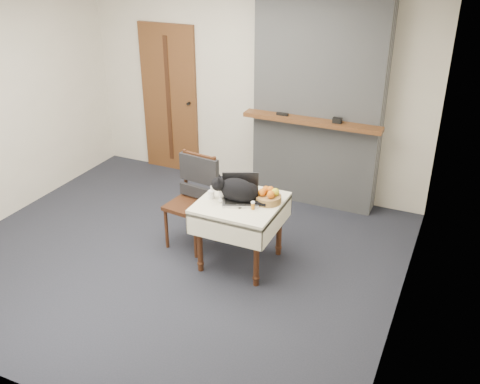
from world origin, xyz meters
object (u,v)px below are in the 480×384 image
Objects in this scene: laptop at (240,194)px; pill_bottle at (253,205)px; side_table at (240,211)px; chair at (195,188)px; fruit_basket at (268,196)px; cream_jar at (211,194)px; cat at (238,190)px; door at (170,100)px.

pill_bottle is (0.19, -0.13, -0.02)m from laptop.
chair is (-0.61, 0.20, 0.05)m from side_table.
laptop is 0.23m from pill_bottle.
fruit_basket is 0.26× the size of chair.
cream_jar is at bearing 172.56° from laptop.
chair reaches higher than side_table.
side_table is at bearing 0.46° from cat.
laptop is (1.85, -1.76, -0.23)m from door.
cream_jar is at bearing 173.99° from pill_bottle.
pill_bottle is 0.08× the size of chair.
pill_bottle is (2.04, -1.90, -0.26)m from door.
pill_bottle reaches higher than cream_jar.
chair is (-0.59, 0.17, -0.13)m from laptop.
pill_bottle is at bearing -14.49° from chair.
laptop is 0.27m from fruit_basket.
side_table is 0.23m from cat.
pill_bottle is at bearing -45.81° from cat.
fruit_basket is at bearing -10.48° from laptop.
chair is at bearing -51.74° from door.
laptop is 0.79× the size of cat.
chair is (1.26, -1.59, -0.37)m from door.
laptop reaches higher than side_table.
laptop is 0.63m from chair.
cat is at bearing -159.74° from side_table.
fruit_basket is (0.25, 0.10, 0.17)m from side_table.
chair is at bearing 139.59° from laptop.
cream_jar is 0.95× the size of pill_bottle.
cat is 0.57× the size of chair.
fruit_basket is at bearing 1.29° from cat.
side_table is 10.39× the size of cream_jar.
side_table is 0.33m from cream_jar.
cream_jar is at bearing -169.40° from side_table.
chair is (-0.59, 0.21, -0.18)m from cat.
pill_bottle is at bearing -110.88° from fruit_basket.
laptop is at bearing -165.91° from fruit_basket.
side_table is at bearing -88.90° from laptop.
cream_jar is (-0.29, -0.05, 0.15)m from side_table.
cat is at bearing -123.90° from laptop.
fruit_basket is at bearing 15.64° from cream_jar.
side_table is (1.87, -1.79, -0.41)m from door.
door is 4.49× the size of laptop.
cat is 0.30m from fruit_basket.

